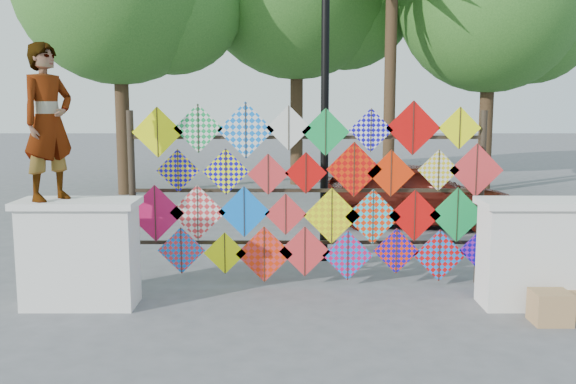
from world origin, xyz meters
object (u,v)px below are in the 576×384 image
object	(u,v)px
kite_rack	(314,194)
vendor_woman	(48,122)
sedan	(415,193)
lamppost	(325,82)

from	to	relation	value
kite_rack	vendor_woman	xyz separation A→B (m)	(-3.08, -0.93, 0.97)
vendor_woman	sedan	xyz separation A→B (m)	(5.22, 4.95, -1.55)
kite_rack	lamppost	bearing A→B (deg)	80.72
kite_rack	sedan	world-z (taller)	kite_rack
kite_rack	lamppost	size ratio (longest dim) A/B	1.11
kite_rack	vendor_woman	bearing A→B (deg)	-163.30
sedan	lamppost	distance (m)	3.93
vendor_woman	sedan	size ratio (longest dim) A/B	0.48
vendor_woman	sedan	distance (m)	7.35
kite_rack	sedan	bearing A→B (deg)	62.05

